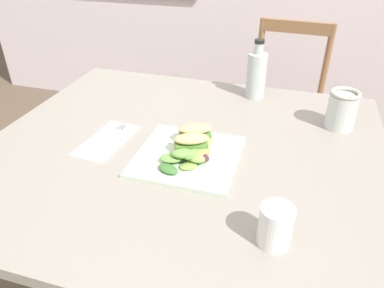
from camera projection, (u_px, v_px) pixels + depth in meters
The scene contains 11 objects.
dining_table at pixel (183, 180), 1.11m from camera, with size 1.14×1.01×0.74m.
chair_wooden_far at pixel (283, 109), 1.90m from camera, with size 0.42×0.42×0.87m.
plate_lunch at pixel (188, 156), 0.99m from camera, with size 0.28×0.28×0.01m, color beige.
sandwich_half_front at pixel (191, 143), 0.98m from camera, with size 0.11×0.09×0.06m.
sandwich_half_back at pixel (195, 133), 1.03m from camera, with size 0.11×0.09×0.06m.
salad_mixed_greens at pixel (188, 157), 0.95m from camera, with size 0.14×0.14×0.04m.
napkin_folded at pixel (107, 140), 1.07m from camera, with size 0.11×0.21×0.00m, color white.
fork_on_napkin at pixel (110, 137), 1.08m from camera, with size 0.04×0.19×0.00m.
bottle_cold_brew at pixel (256, 77), 1.30m from camera, with size 0.07×0.07×0.21m.
mason_jar_iced_tea at pixel (341, 111), 1.11m from camera, with size 0.09×0.09×0.12m.
cup_extra_side at pixel (275, 226), 0.71m from camera, with size 0.07×0.07×0.09m, color white.
Camera 1 is at (0.38, -0.65, 1.30)m, focal length 33.94 mm.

